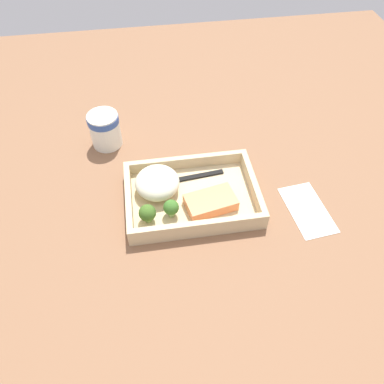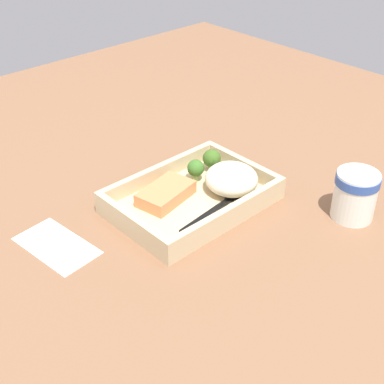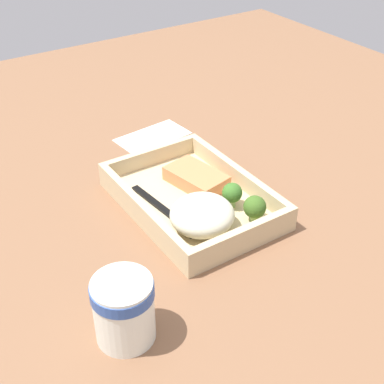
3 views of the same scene
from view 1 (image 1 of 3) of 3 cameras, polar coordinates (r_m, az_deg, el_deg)
The scene contains 10 objects.
ground_plane at distance 79.98cm, azimuth -0.00°, elevation -1.72°, with size 160.00×160.00×2.00cm, color brown.
takeout_tray at distance 78.74cm, azimuth -0.00°, elevation -0.99°, with size 27.21×19.02×1.20cm, color #CDB88B.
tray_rim at distance 77.16cm, azimuth -0.00°, elevation -0.02°, with size 27.21×19.02×2.91cm.
salmon_fillet at distance 75.87cm, azimuth 2.85°, elevation -1.58°, with size 9.97×5.94×2.39cm, color #EB8450.
mashed_potatoes at distance 77.83cm, azimuth -5.31°, elevation 1.44°, with size 9.23×9.44×5.03cm, color #ECE6C5.
broccoli_floret_1 at distance 73.46cm, azimuth -3.20°, elevation -2.41°, with size 3.12×3.12×4.10cm.
broccoli_floret_2 at distance 73.09cm, azimuth -6.80°, elevation -3.22°, with size 3.41×3.41×4.19cm.
fork at distance 81.34cm, azimuth -1.31°, elevation 2.02°, with size 15.89×3.26×0.44cm.
paper_cup at distance 90.82cm, azimuth -13.16°, elevation 9.44°, with size 7.24×7.24×8.44cm.
receipt_slip at distance 81.11cm, azimuth 17.19°, elevation -2.57°, with size 7.49×13.74×0.24cm, color white.
Camera 1 is at (7.58, 49.60, 61.28)cm, focal length 35.00 mm.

